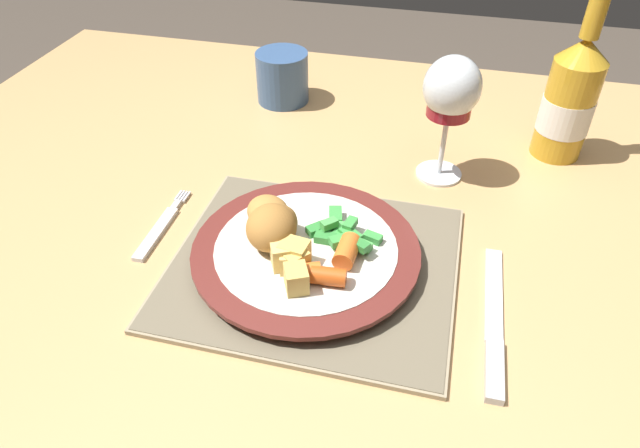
{
  "coord_description": "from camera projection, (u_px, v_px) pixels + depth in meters",
  "views": [
    {
      "loc": [
        0.17,
        -0.52,
        1.19
      ],
      "look_at": [
        0.05,
        -0.04,
        0.78
      ],
      "focal_mm": 32.0,
      "sensor_mm": 36.0,
      "label": 1
    }
  ],
  "objects": [
    {
      "name": "drinking_cup",
      "position": [
        282.0,
        76.0,
        0.94
      ],
      "size": [
        0.09,
        0.09,
        0.08
      ],
      "color": "#385684",
      "rests_on": "dining_table"
    },
    {
      "name": "glazed_carrots",
      "position": [
        331.0,
        264.0,
        0.6
      ],
      "size": [
        0.07,
        0.07,
        0.02
      ],
      "color": "#CC5119",
      "rests_on": "dinner_plate"
    },
    {
      "name": "wine_glass",
      "position": [
        451.0,
        93.0,
        0.71
      ],
      "size": [
        0.07,
        0.07,
        0.17
      ],
      "color": "silver",
      "rests_on": "dining_table"
    },
    {
      "name": "dinner_plate",
      "position": [
        306.0,
        253.0,
        0.64
      ],
      "size": [
        0.26,
        0.26,
        0.02
      ],
      "color": "silver",
      "rests_on": "placemat"
    },
    {
      "name": "placemat",
      "position": [
        314.0,
        265.0,
        0.65
      ],
      "size": [
        0.32,
        0.28,
        0.01
      ],
      "color": "gray",
      "rests_on": "dining_table"
    },
    {
      "name": "table_knife",
      "position": [
        494.0,
        330.0,
        0.57
      ],
      "size": [
        0.02,
        0.21,
        0.01
      ],
      "color": "silver",
      "rests_on": "dining_table"
    },
    {
      "name": "breaded_croquettes",
      "position": [
        272.0,
        223.0,
        0.64
      ],
      "size": [
        0.09,
        0.11,
        0.05
      ],
      "color": "#A87033",
      "rests_on": "dinner_plate"
    },
    {
      "name": "dining_table",
      "position": [
        292.0,
        274.0,
        0.76
      ],
      "size": [
        1.22,
        1.05,
        0.74
      ],
      "color": "tan",
      "rests_on": "ground"
    },
    {
      "name": "bottle",
      "position": [
        570.0,
        99.0,
        0.78
      ],
      "size": [
        0.07,
        0.07,
        0.25
      ],
      "color": "gold",
      "rests_on": "dining_table"
    },
    {
      "name": "roast_potatoes",
      "position": [
        291.0,
        261.0,
        0.6
      ],
      "size": [
        0.06,
        0.07,
        0.03
      ],
      "color": "#DBB256",
      "rests_on": "dinner_plate"
    },
    {
      "name": "fork",
      "position": [
        160.0,
        228.0,
        0.7
      ],
      "size": [
        0.02,
        0.14,
        0.01
      ],
      "color": "silver",
      "rests_on": "dining_table"
    },
    {
      "name": "green_beans_pile",
      "position": [
        341.0,
        232.0,
        0.64
      ],
      "size": [
        0.09,
        0.08,
        0.02
      ],
      "color": "green",
      "rests_on": "dinner_plate"
    }
  ]
}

